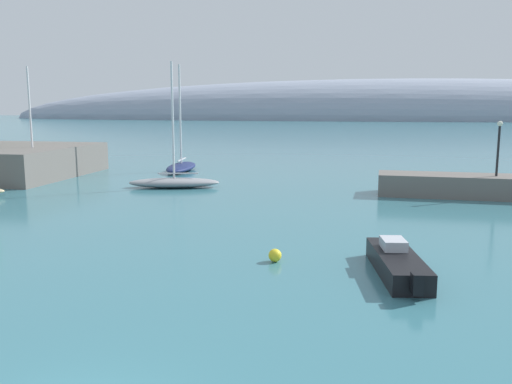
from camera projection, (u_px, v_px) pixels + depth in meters
distant_ridge at (393, 120)px, 233.39m from camera, size 362.69×53.99×35.37m
sailboat_red_near_shore at (34, 171)px, 47.58m from camera, size 3.81×7.26×9.67m
sailboat_grey_mid_mooring at (174, 181)px, 41.59m from camera, size 7.31×3.64×9.62m
sailboat_navy_outer_mooring at (181, 166)px, 51.96m from camera, size 3.11×7.53×10.18m
motorboat_black_foreground at (397, 263)px, 20.26m from camera, size 2.24×5.70×1.18m
mooring_buoy_yellow at (275, 255)px, 21.86m from camera, size 0.54×0.54×0.54m
harbor_lamp_post at (499, 142)px, 36.21m from camera, size 0.36×0.36×3.76m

